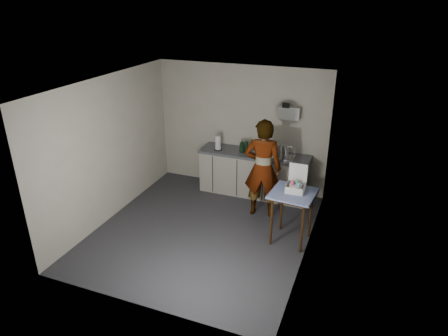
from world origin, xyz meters
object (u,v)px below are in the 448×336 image
at_px(paper_towel, 218,143).
at_px(bakery_box, 296,185).
at_px(soda_can, 258,152).
at_px(dish_rack, 283,154).
at_px(side_table, 293,199).
at_px(kitchen_counter, 254,175).
at_px(dark_bottle, 246,147).
at_px(standing_man, 263,169).
at_px(soap_bottle, 242,146).

distance_m(paper_towel, bakery_box, 2.25).
relative_size(soda_can, dish_rack, 0.28).
height_order(side_table, paper_towel, paper_towel).
distance_m(kitchen_counter, dish_rack, 0.80).
bearing_deg(dark_bottle, paper_towel, -173.35).
bearing_deg(kitchen_counter, bakery_box, -50.57).
distance_m(standing_man, bakery_box, 0.95).
bearing_deg(bakery_box, dark_bottle, 133.25).
height_order(soda_can, bakery_box, bakery_box).
bearing_deg(bakery_box, side_table, -101.74).
distance_m(standing_man, dark_bottle, 0.91).
bearing_deg(side_table, soda_can, 130.93).
relative_size(side_table, dark_bottle, 3.74).
bearing_deg(soap_bottle, kitchen_counter, 12.24).
distance_m(soda_can, dish_rack, 0.50).
height_order(soap_bottle, paper_towel, paper_towel).
bearing_deg(paper_towel, dish_rack, 3.15).
distance_m(paper_towel, dish_rack, 1.34).
bearing_deg(soda_can, bakery_box, -51.90).
relative_size(dark_bottle, bakery_box, 0.58).
xyz_separation_m(dark_bottle, dish_rack, (0.75, 0.00, -0.05)).
bearing_deg(dark_bottle, bakery_box, -46.06).
xyz_separation_m(dark_bottle, bakery_box, (1.28, -1.32, -0.03)).
xyz_separation_m(kitchen_counter, standing_man, (0.39, -0.75, 0.51)).
bearing_deg(bakery_box, dish_rack, 110.97).
bearing_deg(soap_bottle, dark_bottle, 16.45).
xyz_separation_m(side_table, dish_rack, (-0.51, 1.41, 0.19)).
distance_m(kitchen_counter, soap_bottle, 0.68).
xyz_separation_m(dark_bottle, paper_towel, (-0.59, -0.07, 0.02)).
bearing_deg(dish_rack, soap_bottle, -177.90).
bearing_deg(soap_bottle, bakery_box, -43.60).
distance_m(kitchen_counter, bakery_box, 1.84).
relative_size(soda_can, dark_bottle, 0.50).
xyz_separation_m(side_table, bakery_box, (0.02, 0.08, 0.21)).
xyz_separation_m(soap_bottle, paper_towel, (-0.50, -0.04, 0.00)).
distance_m(kitchen_counter, paper_towel, 0.99).
height_order(standing_man, soda_can, standing_man).
relative_size(paper_towel, bakery_box, 0.73).
xyz_separation_m(soap_bottle, bakery_box, (1.36, -1.30, -0.05)).
xyz_separation_m(side_table, soda_can, (-1.01, 1.39, 0.18)).
height_order(soap_bottle, dish_rack, dish_rack).
height_order(soda_can, dish_rack, dish_rack).
distance_m(soap_bottle, paper_towel, 0.50).
bearing_deg(standing_man, dark_bottle, -60.79).
distance_m(kitchen_counter, standing_man, 0.99).
bearing_deg(side_table, bakery_box, 83.88).
relative_size(soap_bottle, dish_rack, 0.66).
height_order(dark_bottle, bakery_box, bakery_box).
xyz_separation_m(soda_can, dish_rack, (0.49, 0.02, 0.01)).
bearing_deg(standing_man, bakery_box, 132.43).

